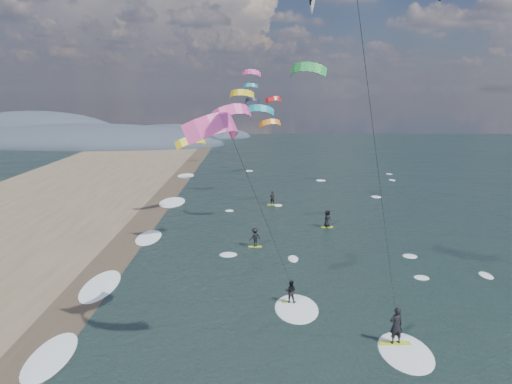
{
  "coord_description": "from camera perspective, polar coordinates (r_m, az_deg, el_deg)",
  "views": [
    {
      "loc": [
        -1.11,
        -16.27,
        12.85
      ],
      "look_at": [
        -1.0,
        12.0,
        7.0
      ],
      "focal_mm": 35.0,
      "sensor_mm": 36.0,
      "label": 1
    }
  ],
  "objects": [
    {
      "name": "wet_sand_strip",
      "position": [
        31.2,
        -21.24,
        -13.46
      ],
      "size": [
        3.0,
        240.0,
        0.0
      ],
      "primitive_type": "cube",
      "color": "#382D23",
      "rests_on": "ground"
    },
    {
      "name": "coastal_hills",
      "position": [
        132.23,
        -19.63,
        5.43
      ],
      "size": [
        80.0,
        41.0,
        15.0
      ],
      "color": "#3D4756",
      "rests_on": "ground"
    },
    {
      "name": "kitesurfer_near_a",
      "position": [
        18.87,
        12.34,
        14.92
      ],
      "size": [
        8.14,
        9.58,
        17.78
      ],
      "color": "#AECD24",
      "rests_on": "ground"
    },
    {
      "name": "kitesurfer_near_b",
      "position": [
        25.01,
        -0.16,
        -0.68
      ],
      "size": [
        6.58,
        8.98,
        12.55
      ],
      "color": "#AECD24",
      "rests_on": "ground"
    },
    {
      "name": "far_kitesurfers",
      "position": [
        45.81,
        3.19,
        -3.56
      ],
      "size": [
        8.0,
        16.08,
        1.65
      ],
      "color": "#AECD24",
      "rests_on": "ground"
    },
    {
      "name": "bg_kite_field",
      "position": [
        69.14,
        -0.25,
        10.63
      ],
      "size": [
        13.51,
        73.61,
        9.0
      ],
      "color": "red",
      "rests_on": "ground"
    },
    {
      "name": "shoreline_surf",
      "position": [
        34.94,
        -16.59,
        -10.4
      ],
      "size": [
        2.4,
        79.4,
        0.11
      ],
      "color": "white",
      "rests_on": "ground"
    }
  ]
}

